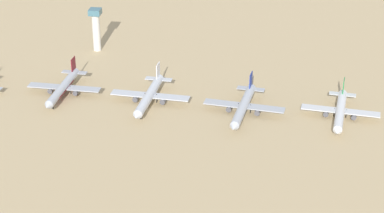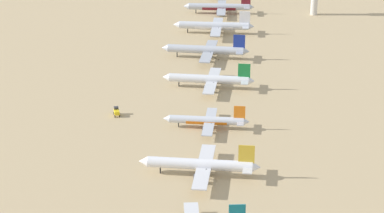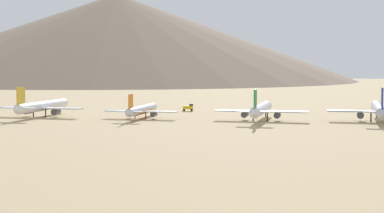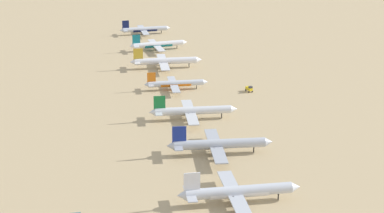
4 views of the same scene
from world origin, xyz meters
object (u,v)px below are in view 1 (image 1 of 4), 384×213
(parked_jet_4, at_px, (340,111))
(control_tower, at_px, (96,27))
(parked_jet_3, at_px, (244,106))
(parked_jet_2, at_px, (149,95))
(parked_jet_1, at_px, (63,87))

(parked_jet_4, relative_size, control_tower, 1.81)
(parked_jet_3, xyz_separation_m, parked_jet_4, (-1.38, 49.16, -0.29))
(parked_jet_2, height_order, control_tower, control_tower)
(parked_jet_1, bearing_deg, parked_jet_4, 86.70)
(parked_jet_4, xyz_separation_m, control_tower, (-74.89, -146.22, 10.48))
(parked_jet_1, xyz_separation_m, control_tower, (-66.35, 1.85, 10.44))
(parked_jet_1, height_order, parked_jet_2, parked_jet_2)
(parked_jet_4, bearing_deg, control_tower, -117.12)
(parked_jet_1, distance_m, parked_jet_2, 48.72)
(parked_jet_3, height_order, control_tower, control_tower)
(parked_jet_3, relative_size, control_tower, 1.92)
(parked_jet_1, relative_size, parked_jet_2, 0.95)
(parked_jet_1, bearing_deg, control_tower, 178.41)
(parked_jet_1, xyz_separation_m, parked_jet_3, (9.92, 98.90, 0.26))
(parked_jet_1, xyz_separation_m, parked_jet_4, (8.54, 148.07, -0.04))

